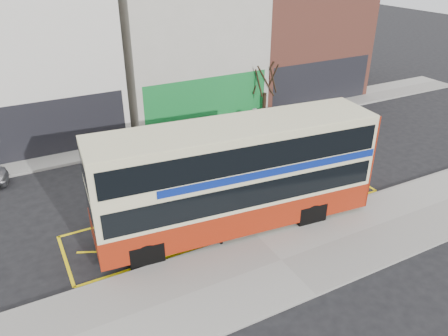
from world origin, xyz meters
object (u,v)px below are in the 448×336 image
bus_stop_post (222,205)px  street_tree_right (266,71)px  car_grey (201,132)px  double_decker_bus (237,175)px  car_white (292,117)px

bus_stop_post → street_tree_right: street_tree_right is taller
car_grey → bus_stop_post: bearing=140.4°
double_decker_bus → street_tree_right: street_tree_right is taller
bus_stop_post → street_tree_right: 14.30m
double_decker_bus → street_tree_right: (7.80, 10.09, 0.83)m
car_grey → double_decker_bus: bearing=145.3°
car_white → street_tree_right: bearing=20.0°
double_decker_bus → car_grey: (2.27, 8.21, -1.66)m
car_white → car_grey: bearing=91.7°
double_decker_bus → car_grey: double_decker_bus is taller
street_tree_right → bus_stop_post: bearing=-128.9°
bus_stop_post → street_tree_right: size_ratio=0.62×
double_decker_bus → bus_stop_post: size_ratio=3.96×
car_grey → car_white: 6.14m
bus_stop_post → street_tree_right: (8.95, 11.08, 1.30)m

